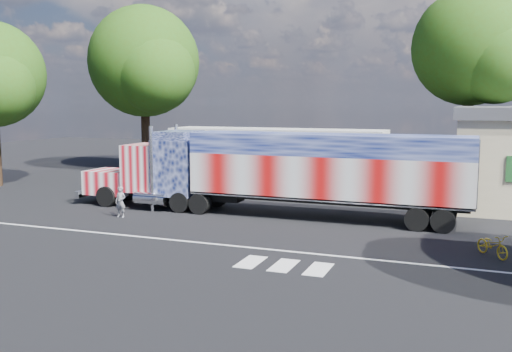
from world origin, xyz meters
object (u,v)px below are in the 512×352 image
(coach_bus, at_px, (276,159))
(bicycle, at_px, (493,245))
(woman, at_px, (121,202))
(tree_ne_a, at_px, (473,48))
(tree_nw_a, at_px, (145,62))
(semi_truck, at_px, (277,170))

(coach_bus, bearing_deg, bicycle, -42.87)
(woman, xyz_separation_m, tree_ne_a, (15.22, 17.20, 8.14))
(tree_nw_a, bearing_deg, tree_ne_a, 0.14)
(woman, xyz_separation_m, bicycle, (16.36, -1.20, -0.32))
(bicycle, bearing_deg, tree_ne_a, 55.63)
(semi_truck, height_order, tree_nw_a, tree_nw_a)
(bicycle, relative_size, tree_nw_a, 0.12)
(coach_bus, relative_size, bicycle, 8.41)
(semi_truck, distance_m, woman, 7.62)
(coach_bus, relative_size, tree_ne_a, 1.04)
(coach_bus, distance_m, tree_nw_a, 16.62)
(semi_truck, xyz_separation_m, woman, (-6.79, -3.14, -1.46))
(coach_bus, xyz_separation_m, bicycle, (12.01, -11.15, -1.58))
(woman, bearing_deg, tree_ne_a, 47.06)
(woman, bearing_deg, coach_bus, 64.93)
(woman, height_order, tree_ne_a, tree_ne_a)
(bicycle, bearing_deg, woman, 137.88)
(woman, relative_size, bicycle, 0.94)
(woman, distance_m, tree_ne_a, 24.37)
(woman, distance_m, tree_nw_a, 20.94)
(tree_nw_a, bearing_deg, bicycle, -35.75)
(semi_truck, height_order, woman, semi_truck)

